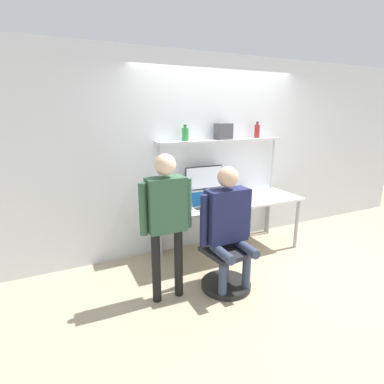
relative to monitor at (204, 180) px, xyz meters
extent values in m
plane|color=tan|center=(0.28, -0.67, -1.01)|extent=(12.00, 12.00, 0.00)
cube|color=silver|center=(0.28, 0.17, 0.34)|extent=(8.00, 0.06, 2.70)
cube|color=white|center=(0.28, -0.25, -0.27)|extent=(1.99, 0.79, 0.03)
cylinder|color=#A5A5AA|center=(-0.66, -0.59, -0.65)|extent=(0.05, 0.05, 0.73)
cylinder|color=#A5A5AA|center=(1.21, -0.59, -0.65)|extent=(0.05, 0.05, 0.73)
cylinder|color=#A5A5AA|center=(-0.66, 0.08, -0.65)|extent=(0.05, 0.05, 0.73)
cylinder|color=#A5A5AA|center=(1.21, 0.08, -0.65)|extent=(0.05, 0.05, 0.73)
cube|color=silver|center=(0.28, 0.01, 0.53)|extent=(1.89, 0.24, 0.02)
cylinder|color=#B2B2B7|center=(-0.65, 0.01, -0.23)|extent=(0.04, 0.04, 1.56)
cylinder|color=#B2B2B7|center=(1.20, 0.01, -0.23)|extent=(0.04, 0.04, 1.56)
cylinder|color=black|center=(0.00, 0.00, -0.25)|extent=(0.21, 0.21, 0.01)
cylinder|color=black|center=(0.00, 0.00, -0.18)|extent=(0.06, 0.06, 0.13)
cube|color=black|center=(0.00, 0.00, 0.03)|extent=(0.57, 0.01, 0.32)
cube|color=silver|center=(0.00, 0.00, 0.03)|extent=(0.55, 0.02, 0.30)
cube|color=#BCBCC1|center=(-0.21, -0.44, -0.25)|extent=(0.35, 0.20, 0.01)
cube|color=black|center=(-0.21, -0.46, -0.24)|extent=(0.30, 0.11, 0.00)
cube|color=#BCBCC1|center=(-0.21, -0.37, -0.15)|extent=(0.35, 0.06, 0.20)
cube|color=#194C8C|center=(-0.21, -0.37, -0.15)|extent=(0.31, 0.04, 0.17)
cube|color=silver|center=(0.04, -0.49, -0.25)|extent=(0.07, 0.15, 0.01)
cube|color=black|center=(0.04, -0.49, -0.24)|extent=(0.06, 0.13, 0.00)
cylinder|color=black|center=(-0.26, -1.05, -0.98)|extent=(0.56, 0.56, 0.06)
cylinder|color=#4C4C51|center=(-0.26, -1.05, -0.77)|extent=(0.06, 0.06, 0.36)
cube|color=#26262B|center=(-0.26, -1.05, -0.57)|extent=(0.52, 0.52, 0.05)
cube|color=#26262B|center=(-0.29, -0.84, -0.32)|extent=(0.42, 0.10, 0.45)
cylinder|color=#38425B|center=(-0.41, -1.22, -0.78)|extent=(0.09, 0.09, 0.47)
cylinder|color=#38425B|center=(-0.11, -1.22, -0.78)|extent=(0.09, 0.09, 0.47)
cylinder|color=#38425B|center=(-0.41, -1.19, -0.50)|extent=(0.10, 0.38, 0.10)
cylinder|color=#38425B|center=(-0.11, -1.19, -0.50)|extent=(0.10, 0.38, 0.10)
cube|color=#1E234C|center=(-0.26, -1.02, -0.16)|extent=(0.46, 0.20, 0.58)
cylinder|color=#1E234C|center=(-0.53, -1.02, -0.18)|extent=(0.08, 0.08, 0.55)
cylinder|color=#1E234C|center=(0.02, -1.02, -0.18)|extent=(0.08, 0.08, 0.55)
sphere|color=#D8AD8C|center=(-0.26, -1.02, 0.26)|extent=(0.22, 0.22, 0.22)
cylinder|color=black|center=(-1.04, -0.95, -0.63)|extent=(0.09, 0.09, 0.77)
cylinder|color=black|center=(-0.80, -0.95, -0.63)|extent=(0.09, 0.09, 0.77)
cube|color=#33593F|center=(-0.92, -0.95, 0.03)|extent=(0.38, 0.20, 0.55)
cylinder|color=#33593F|center=(-1.16, -0.95, 0.01)|extent=(0.08, 0.08, 0.52)
cylinder|color=#33593F|center=(-0.68, -0.95, 0.01)|extent=(0.08, 0.08, 0.52)
sphere|color=beige|center=(-0.92, -0.95, 0.43)|extent=(0.21, 0.21, 0.21)
cylinder|color=maroon|center=(0.87, 0.01, 0.64)|extent=(0.08, 0.08, 0.19)
cylinder|color=maroon|center=(0.87, 0.01, 0.75)|extent=(0.03, 0.03, 0.04)
cylinder|color=black|center=(0.87, 0.01, 0.78)|extent=(0.04, 0.04, 0.01)
cylinder|color=#2D8C3F|center=(-0.28, 0.01, 0.63)|extent=(0.09, 0.09, 0.17)
cylinder|color=#2D8C3F|center=(-0.28, 0.01, 0.73)|extent=(0.04, 0.04, 0.03)
cylinder|color=black|center=(-0.28, 0.01, 0.75)|extent=(0.04, 0.04, 0.01)
cube|color=#4C4C51|center=(0.30, 0.01, 0.66)|extent=(0.21, 0.17, 0.22)
camera|label=1|loc=(-1.89, -3.61, 0.91)|focal=28.00mm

